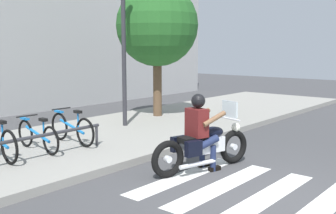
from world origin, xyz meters
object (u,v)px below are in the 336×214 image
(motorcycle, at_px, (203,146))
(bike_rack, at_px, (33,139))
(street_lamp, at_px, (124,31))
(bicycle_3, at_px, (72,128))
(rider, at_px, (200,127))
(bicycle_2, at_px, (37,135))
(tree_near_rack, at_px, (157,26))

(motorcycle, height_order, bike_rack, motorcycle)
(bike_rack, height_order, street_lamp, street_lamp)
(bicycle_3, bearing_deg, rider, -79.01)
(bicycle_2, distance_m, bike_rack, 0.71)
(street_lamp, bearing_deg, rider, -113.85)
(motorcycle, height_order, bicycle_2, motorcycle)
(bicycle_2, xyz_separation_m, street_lamp, (3.12, 0.64, 2.25))
(bicycle_2, bearing_deg, rider, -64.68)
(bicycle_2, relative_size, tree_near_rack, 0.38)
(motorcycle, xyz_separation_m, rider, (-0.07, 0.02, 0.37))
(rider, xyz_separation_m, bicycle_2, (-1.47, 3.10, -0.36))
(bicycle_3, distance_m, tree_near_rack, 4.86)
(motorcycle, height_order, bicycle_3, motorcycle)
(motorcycle, height_order, tree_near_rack, tree_near_rack)
(street_lamp, bearing_deg, tree_near_rack, 12.45)
(rider, xyz_separation_m, tree_near_rack, (3.47, 4.15, 2.12))
(bicycle_2, bearing_deg, motorcycle, -63.76)
(bike_rack, relative_size, street_lamp, 0.71)
(street_lamp, xyz_separation_m, tree_near_rack, (1.81, 0.40, 0.23))
(bicycle_2, xyz_separation_m, tree_near_rack, (4.93, 1.04, 2.47))
(street_lamp, bearing_deg, bicycle_3, -164.03)
(bicycle_2, bearing_deg, tree_near_rack, 11.95)
(bicycle_3, xyz_separation_m, street_lamp, (2.26, 0.65, 2.22))
(street_lamp, bearing_deg, bike_rack, -161.35)
(rider, bearing_deg, street_lamp, 66.15)
(bicycle_2, height_order, bike_rack, bicycle_2)
(rider, bearing_deg, bicycle_2, 115.32)
(tree_near_rack, bearing_deg, bicycle_3, -165.58)
(motorcycle, relative_size, bicycle_3, 1.34)
(motorcycle, xyz_separation_m, tree_near_rack, (3.39, 4.17, 2.49))
(rider, bearing_deg, tree_near_rack, 50.10)
(bike_rack, bearing_deg, motorcycle, -52.48)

